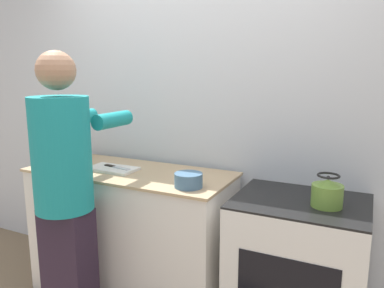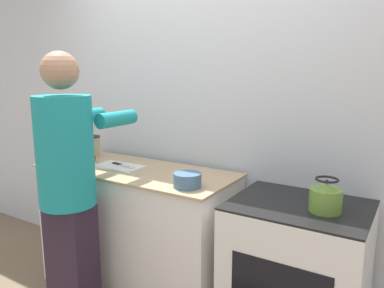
% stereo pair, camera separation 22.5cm
% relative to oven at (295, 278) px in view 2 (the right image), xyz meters
% --- Properties ---
extents(wall_back, '(8.00, 0.05, 2.60)m').
position_rel_oven_xyz_m(wall_back, '(-0.76, 0.37, 0.85)').
color(wall_back, silver).
rests_on(wall_back, ground_plane).
extents(counter, '(1.45, 0.61, 0.93)m').
position_rel_oven_xyz_m(counter, '(-1.17, -0.01, 0.02)').
color(counter, silver).
rests_on(counter, ground_plane).
extents(oven, '(0.74, 0.60, 0.90)m').
position_rel_oven_xyz_m(oven, '(0.00, 0.00, 0.00)').
color(oven, silver).
rests_on(oven, ground_plane).
extents(person, '(0.38, 0.62, 1.73)m').
position_rel_oven_xyz_m(person, '(-1.28, -0.50, 0.49)').
color(person, '#2A1D2D').
rests_on(person, ground_plane).
extents(cutting_board, '(0.35, 0.20, 0.02)m').
position_rel_oven_xyz_m(cutting_board, '(-1.29, -0.05, 0.49)').
color(cutting_board, silver).
rests_on(cutting_board, counter).
extents(knife, '(0.23, 0.07, 0.01)m').
position_rel_oven_xyz_m(knife, '(-1.26, -0.03, 0.51)').
color(knife, silver).
rests_on(knife, cutting_board).
extents(kettle, '(0.17, 0.17, 0.18)m').
position_rel_oven_xyz_m(kettle, '(0.14, -0.04, 0.52)').
color(kettle, olive).
rests_on(kettle, oven).
extents(bowl_prep, '(0.17, 0.17, 0.09)m').
position_rel_oven_xyz_m(bowl_prep, '(-0.63, -0.16, 0.53)').
color(bowl_prep, '#426684').
rests_on(bowl_prep, counter).
extents(canister_jar, '(0.13, 0.13, 0.17)m').
position_rel_oven_xyz_m(canister_jar, '(-1.71, 0.11, 0.57)').
color(canister_jar, tan).
rests_on(canister_jar, counter).
extents(book_stack, '(0.23, 0.27, 0.12)m').
position_rel_oven_xyz_m(book_stack, '(-1.67, -0.12, 0.54)').
color(book_stack, maroon).
rests_on(book_stack, counter).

